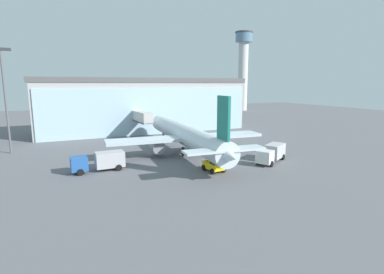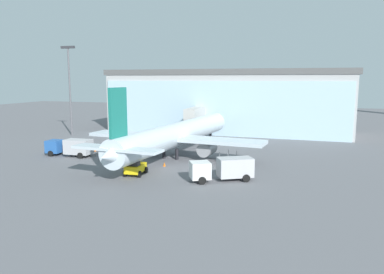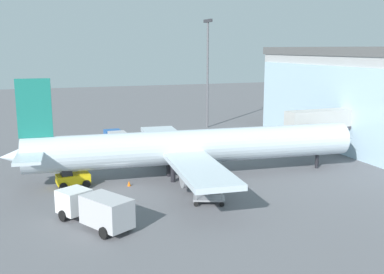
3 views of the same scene
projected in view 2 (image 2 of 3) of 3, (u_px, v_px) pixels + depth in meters
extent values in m
plane|color=slate|center=(161.00, 168.00, 49.80)|extent=(240.00, 240.00, 0.00)
cube|color=#ABABAB|center=(227.00, 103.00, 83.80)|extent=(52.78, 14.35, 12.59)
cube|color=#ADCDE0|center=(219.00, 109.00, 77.13)|extent=(51.67, 0.53, 11.33)
cube|color=#565656|center=(227.00, 72.00, 82.74)|extent=(53.84, 14.64, 1.20)
cube|color=beige|center=(197.00, 113.00, 75.93)|extent=(2.73, 12.16, 2.40)
cube|color=#3F3F47|center=(197.00, 118.00, 76.09)|extent=(2.78, 12.16, 0.30)
cylinder|color=#4C4C51|center=(203.00, 125.00, 80.69)|extent=(0.70, 0.70, 3.71)
cylinder|color=#59595E|center=(70.00, 93.00, 77.22)|extent=(0.36, 0.36, 17.86)
cube|color=#333338|center=(68.00, 47.00, 75.81)|extent=(3.20, 0.40, 0.50)
cylinder|color=silver|center=(178.00, 134.00, 57.54)|extent=(6.23, 35.13, 3.57)
cone|color=silver|center=(216.00, 122.00, 73.43)|extent=(3.79, 3.26, 3.57)
cone|color=silver|center=(112.00, 155.00, 41.64)|extent=(3.51, 4.23, 3.21)
cube|color=silver|center=(173.00, 138.00, 56.00)|extent=(27.93, 6.31, 0.50)
cube|color=silver|center=(117.00, 149.00, 42.47)|extent=(11.15, 3.23, 0.30)
cube|color=#197266|center=(118.00, 113.00, 42.29)|extent=(0.60, 3.22, 5.65)
cylinder|color=gray|center=(144.00, 144.00, 58.69)|extent=(2.34, 3.35, 2.10)
cylinder|color=gray|center=(207.00, 149.00, 54.63)|extent=(2.34, 3.35, 2.10)
cylinder|color=black|center=(164.00, 153.00, 55.85)|extent=(0.50, 0.50, 1.60)
cylinder|color=black|center=(177.00, 154.00, 55.02)|extent=(0.50, 0.50, 1.60)
cylinder|color=black|center=(210.00, 137.00, 71.10)|extent=(0.40, 0.40, 1.60)
cube|color=#2659A5|center=(55.00, 146.00, 58.11)|extent=(2.27, 2.27, 1.90)
cube|color=#B2B2B7|center=(78.00, 147.00, 56.89)|extent=(4.07, 2.33, 2.20)
cylinder|color=black|center=(51.00, 154.00, 57.21)|extent=(0.91, 0.33, 0.90)
cylinder|color=black|center=(60.00, 151.00, 59.29)|extent=(0.91, 0.33, 0.90)
cylinder|color=black|center=(80.00, 156.00, 55.73)|extent=(0.91, 0.33, 0.90)
cylinder|color=black|center=(88.00, 153.00, 57.82)|extent=(0.91, 0.33, 0.90)
cube|color=silver|center=(200.00, 170.00, 42.94)|extent=(3.00, 3.00, 1.90)
cube|color=#B2B2B7|center=(235.00, 167.00, 43.73)|extent=(4.56, 3.90, 2.20)
cylinder|color=black|center=(202.00, 181.00, 42.02)|extent=(0.93, 0.71, 0.90)
cylinder|color=black|center=(198.00, 176.00, 44.15)|extent=(0.93, 0.71, 0.90)
cylinder|color=black|center=(246.00, 178.00, 43.03)|extent=(0.93, 0.71, 0.90)
cylinder|color=black|center=(240.00, 174.00, 45.16)|extent=(0.93, 0.71, 0.90)
cube|color=gray|center=(228.00, 158.00, 53.71)|extent=(2.49, 3.18, 0.16)
cylinder|color=black|center=(228.00, 162.00, 52.45)|extent=(0.27, 0.45, 0.44)
cylinder|color=gray|center=(228.00, 156.00, 52.32)|extent=(0.08, 0.08, 0.90)
cylinder|color=black|center=(219.00, 161.00, 53.35)|extent=(0.27, 0.45, 0.44)
cylinder|color=gray|center=(220.00, 155.00, 53.22)|extent=(0.08, 0.08, 0.90)
cylinder|color=black|center=(237.00, 159.00, 54.16)|extent=(0.27, 0.45, 0.44)
cylinder|color=gray|center=(237.00, 154.00, 54.03)|extent=(0.08, 0.08, 0.90)
cylinder|color=black|center=(228.00, 158.00, 55.06)|extent=(0.27, 0.45, 0.44)
cylinder|color=gray|center=(228.00, 153.00, 54.93)|extent=(0.08, 0.08, 0.90)
cube|color=yellow|center=(136.00, 168.00, 46.27)|extent=(2.10, 3.36, 0.90)
cube|color=#26262B|center=(133.00, 162.00, 45.51)|extent=(1.49, 1.13, 1.00)
cylinder|color=black|center=(132.00, 169.00, 47.62)|extent=(0.43, 0.83, 0.80)
cylinder|color=black|center=(146.00, 170.00, 47.22)|extent=(0.43, 0.83, 0.80)
cylinder|color=black|center=(125.00, 173.00, 45.47)|extent=(0.43, 0.83, 0.80)
cylinder|color=black|center=(139.00, 174.00, 45.06)|extent=(0.43, 0.83, 0.80)
cone|color=orange|center=(164.00, 164.00, 50.82)|extent=(0.36, 0.36, 0.55)
cone|color=orange|center=(95.00, 150.00, 61.34)|extent=(0.36, 0.36, 0.55)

